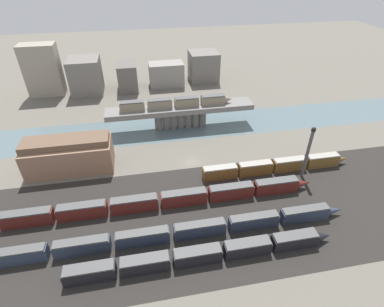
{
  "coord_description": "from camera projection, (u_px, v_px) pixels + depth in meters",
  "views": [
    {
      "loc": [
        -14.65,
        -78.2,
        58.4
      ],
      "look_at": [
        0.0,
        -0.06,
        3.59
      ],
      "focal_mm": 28.0,
      "sensor_mm": 36.0,
      "label": 1
    }
  ],
  "objects": [
    {
      "name": "signal_tower",
      "position": [
        307.0,
        154.0,
        88.01
      ],
      "size": [
        1.0,
        0.95,
        17.12
      ],
      "color": "#4C4C51",
      "rests_on": "ground"
    },
    {
      "name": "warehouse_building",
      "position": [
        69.0,
        155.0,
        93.11
      ],
      "size": [
        26.17,
        10.79,
        11.02
      ],
      "color": "#937056",
      "rests_on": "ground"
    },
    {
      "name": "ground_plane",
      "position": [
        192.0,
        162.0,
        98.65
      ],
      "size": [
        400.0,
        400.0,
        0.0
      ],
      "primitive_type": "plane",
      "color": "#666056"
    },
    {
      "name": "city_block_far_right",
      "position": [
        203.0,
        66.0,
        156.41
      ],
      "size": [
        14.5,
        13.83,
        14.61
      ],
      "primitive_type": "cube",
      "color": "slate",
      "rests_on": "ground"
    },
    {
      "name": "city_block_center",
      "position": [
        128.0,
        76.0,
        146.66
      ],
      "size": [
        9.18,
        15.06,
        12.85
      ],
      "primitive_type": "cube",
      "color": "#605B56",
      "rests_on": "ground"
    },
    {
      "name": "train_yard_mid",
      "position": [
        119.0,
        241.0,
        69.92
      ],
      "size": [
        113.79,
        2.6,
        3.8
      ],
      "color": "#2D384C",
      "rests_on": "ground"
    },
    {
      "name": "railbed_yard",
      "position": [
        209.0,
        215.0,
        79.23
      ],
      "size": [
        280.0,
        42.0,
        0.01
      ],
      "primitive_type": "cube",
      "color": "#282623",
      "rests_on": "ground"
    },
    {
      "name": "city_block_far_left",
      "position": [
        43.0,
        70.0,
        137.99
      ],
      "size": [
        15.64,
        8.46,
        23.51
      ],
      "primitive_type": "cube",
      "color": "gray",
      "rests_on": "ground"
    },
    {
      "name": "city_block_right",
      "position": [
        166.0,
        74.0,
        150.61
      ],
      "size": [
        16.97,
        9.75,
        11.52
      ],
      "primitive_type": "cube",
      "color": "gray",
      "rests_on": "ground"
    },
    {
      "name": "bridge",
      "position": [
        180.0,
        112.0,
        114.22
      ],
      "size": [
        55.93,
        8.02,
        8.97
      ],
      "color": "slate",
      "rests_on": "ground"
    },
    {
      "name": "train_yard_outer",
      "position": [
        276.0,
        166.0,
        93.67
      ],
      "size": [
        48.19,
        2.82,
        4.12
      ],
      "color": "brown",
      "rests_on": "ground"
    },
    {
      "name": "city_block_left",
      "position": [
        86.0,
        76.0,
        142.03
      ],
      "size": [
        14.33,
        14.87,
        16.37
      ],
      "primitive_type": "cube",
      "color": "slate",
      "rests_on": "ground"
    },
    {
      "name": "train_yard_near",
      "position": [
        204.0,
        254.0,
        66.93
      ],
      "size": [
        61.17,
        3.1,
        3.65
      ],
      "color": "black",
      "rests_on": "ground"
    },
    {
      "name": "river_water",
      "position": [
        181.0,
        127.0,
        117.98
      ],
      "size": [
        320.0,
        20.16,
        0.01
      ],
      "primitive_type": "cube",
      "color": "slate",
      "rests_on": "ground"
    },
    {
      "name": "train_yard_far",
      "position": [
        164.0,
        200.0,
        80.9
      ],
      "size": [
        83.92,
        2.93,
        4.19
      ],
      "color": "#5B1E19",
      "rests_on": "ground"
    },
    {
      "name": "train_on_bridge",
      "position": [
        177.0,
        103.0,
        111.7
      ],
      "size": [
        42.56,
        3.11,
        3.54
      ],
      "color": "gray",
      "rests_on": "bridge"
    }
  ]
}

